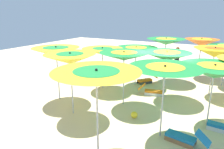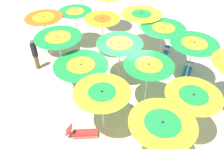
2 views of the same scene
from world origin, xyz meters
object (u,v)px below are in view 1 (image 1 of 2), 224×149
Objects in this scene: beach_umbrella_2 at (136,50)px; beach_umbrella_3 at (102,51)px; lounger_1 at (146,80)px; beach_umbrella_14 at (96,78)px; beachgoer_0 at (177,60)px; lounger_3 at (153,91)px; beach_ball at (134,115)px; beach_umbrella_0 at (201,42)px; beach_umbrella_8 at (124,56)px; beach_umbrella_12 at (214,72)px; lounger_4 at (184,138)px; beach_umbrella_4 at (56,52)px; beach_umbrella_7 at (167,56)px; beach_umbrella_1 at (166,42)px; beach_umbrella_13 at (165,72)px; lounger_2 at (101,79)px; beach_umbrella_6 at (215,52)px; beach_umbrella_9 at (70,59)px.

beach_umbrella_2 is 1.04× the size of beach_umbrella_3.
lounger_1 is at bearing -45.72° from beach_umbrella_2.
beach_umbrella_14 is 1.42× the size of beachgoer_0.
beach_ball is at bearing -100.88° from lounger_3.
beach_umbrella_14 is (-4.78, -2.73, 0.31)m from beach_umbrella_3.
beach_umbrella_0 is 1.36× the size of beachgoer_0.
beach_umbrella_2 is 8.80× the size of beach_ball.
beach_umbrella_0 is 0.96× the size of beach_umbrella_14.
beach_umbrella_8 is 3.42m from beach_umbrella_12.
beach_umbrella_14 reaches higher than lounger_3.
lounger_4 is at bearing 69.68° from lounger_1.
beach_umbrella_4 is 3.00m from beach_umbrella_8.
beach_umbrella_8 is at bearing -155.76° from beachgoer_0.
beach_umbrella_8 is at bearing 39.67° from lounger_1.
lounger_1 is 1.78m from lounger_3.
beach_umbrella_7 reaches higher than lounger_3.
lounger_4 is 8.01m from beachgoer_0.
beach_umbrella_1 is 4.32m from beach_umbrella_8.
beachgoer_0 is (6.95, -3.83, -1.30)m from beach_umbrella_4.
beach_umbrella_13 reaches higher than lounger_2.
beach_umbrella_13 is 1.78× the size of lounger_4.
lounger_4 is at bearing 175.91° from beach_umbrella_6.
beach_umbrella_6 is at bearing 126.54° from lounger_1.
beach_umbrella_13 is at bearing -88.44° from beach_umbrella_9.
beach_umbrella_2 is at bearing -42.72° from lounger_4.
beach_umbrella_4 is 5.04m from beach_umbrella_13.
beach_ball is at bearing 150.15° from beach_umbrella_6.
beach_umbrella_8 is 1.76× the size of lounger_4.
beach_umbrella_3 is 0.93× the size of beach_umbrella_8.
beachgoer_0 is at bearing -0.41° from beach_ball.
beach_umbrella_4 is at bearing 146.29° from beach_umbrella_1.
beach_umbrella_1 is at bearing 3.37° from beach_ball.
beach_umbrella_7 is 0.91× the size of beach_umbrella_9.
beach_umbrella_2 is 4.53m from beach_umbrella_9.
beach_umbrella_14 is at bearing 178.90° from beach_ball.
beach_umbrella_7 is 2.80m from lounger_1.
beach_umbrella_1 is at bearing 14.30° from beach_umbrella_13.
lounger_4 is at bearing -94.24° from beach_umbrella_13.
beach_umbrella_14 reaches higher than lounger_2.
lounger_3 is (1.63, -0.81, -1.95)m from beach_umbrella_8.
lounger_2 is (0.41, 3.78, -1.80)m from beach_umbrella_7.
lounger_1 is at bearing 96.16° from lounger_2.
beach_umbrella_2 is at bearing 54.63° from beach_umbrella_12.
beach_umbrella_1 reaches higher than beach_umbrella_4.
beach_umbrella_0 is 7.66m from beach_umbrella_13.
beach_umbrella_0 is at bearing 109.53° from lounger_2.
lounger_1 is (0.49, -0.50, -1.74)m from beach_umbrella_2.
beachgoer_0 is at bearing -16.81° from beach_umbrella_9.
beach_umbrella_1 reaches higher than beach_umbrella_6.
beach_umbrella_7 reaches higher than beachgoer_0.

